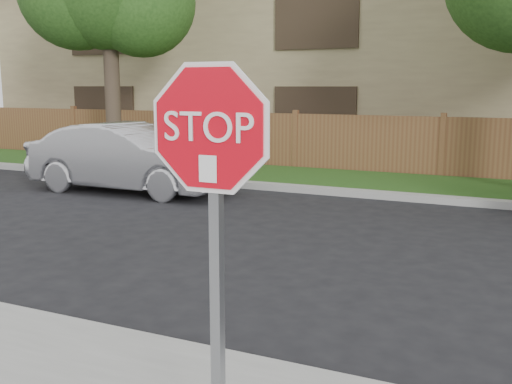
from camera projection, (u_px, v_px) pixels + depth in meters
The scene contains 7 objects.
ground at pixel (246, 364), 5.19m from camera, with size 90.00×90.00×0.00m, color black.
far_curb at pixel (417, 198), 12.45m from camera, with size 70.00×0.30×0.15m, color gray.
grass_strip at pixel (430, 187), 13.92m from camera, with size 70.00×3.00×0.12m, color #1E4714.
fence at pixel (442, 148), 15.22m from camera, with size 70.00×0.12×1.60m, color brown.
apartment_building at pixel (471, 50), 19.73m from camera, with size 35.20×9.20×7.20m.
stop_sign at pixel (212, 186), 3.34m from camera, with size 1.01×0.13×2.55m.
sedan_left at pixel (129, 158), 13.42m from camera, with size 1.64×4.71×1.55m, color #BABABF.
Camera 1 is at (2.13, -4.36, 2.38)m, focal length 42.00 mm.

